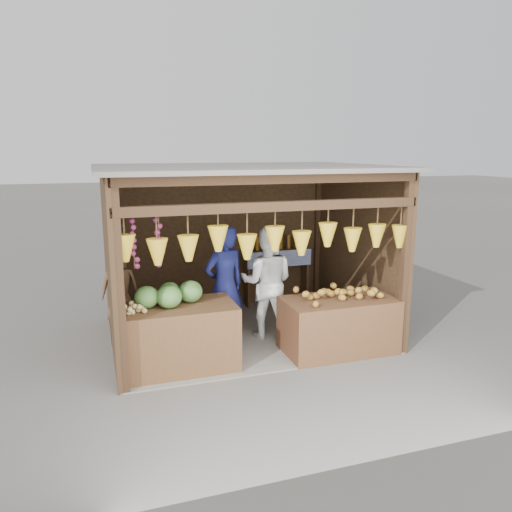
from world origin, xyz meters
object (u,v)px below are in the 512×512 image
Objects in this scene: counter_left at (178,337)px; counter_right at (338,325)px; woman_standing at (267,282)px; man_standing at (225,286)px; vendor_seated at (120,286)px.

counter_left is 2.31m from counter_right.
counter_left is 0.86× the size of woman_standing.
man_standing is at bearing 39.18° from counter_left.
man_standing reaches higher than woman_standing.
counter_left is at bearing 176.78° from counter_right.
vendor_seated is (-2.18, 0.45, 0.01)m from woman_standing.
vendor_seated is (-2.97, 1.34, 0.49)m from counter_right.
counter_left is at bearing 118.10° from vendor_seated.
vendor_seated reaches higher than counter_right.
woman_standing reaches higher than vendor_seated.
woman_standing is (1.52, 0.76, 0.44)m from counter_left.
woman_standing is (-0.79, 0.89, 0.48)m from counter_right.
man_standing is (-1.49, 0.80, 0.51)m from counter_right.
woman_standing reaches higher than counter_right.
counter_left is 1.76m from woman_standing.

